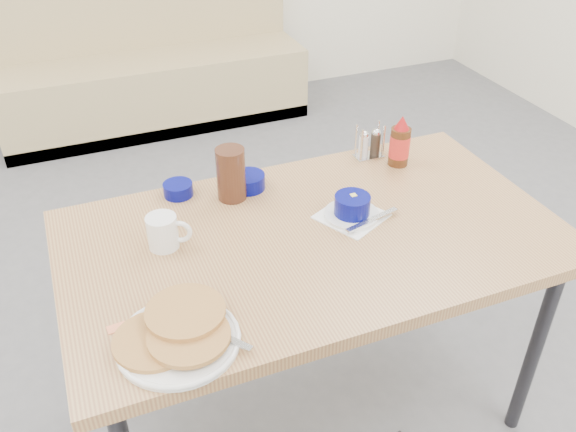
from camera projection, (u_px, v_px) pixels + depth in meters
name	position (u px, v px, depth m)	size (l,w,h in m)	color
booth_bench	(151.00, 68.00, 3.88)	(1.90, 0.56, 1.22)	tan
dining_table	(313.00, 251.00, 1.75)	(1.40, 0.80, 0.76)	tan
pancake_plate	(177.00, 335.00, 1.36)	(0.29, 0.28, 0.05)	white
coffee_mug	(164.00, 232.00, 1.64)	(0.12, 0.08, 0.09)	white
grits_setting	(352.00, 208.00, 1.77)	(0.25, 0.23, 0.07)	white
creamer_bowl	(178.00, 189.00, 1.87)	(0.09, 0.09, 0.04)	#040864
butter_bowl	(248.00, 182.00, 1.90)	(0.11, 0.11, 0.05)	#040864
amber_tumbler	(231.00, 174.00, 1.82)	(0.09, 0.09, 0.17)	#402114
condiment_caddy	(369.00, 146.00, 2.06)	(0.10, 0.06, 0.12)	silver
syrup_bottle	(400.00, 144.00, 2.00)	(0.07, 0.07, 0.18)	#47230F
sugar_wrapper	(117.00, 328.00, 1.41)	(0.04, 0.03, 0.00)	#F48051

